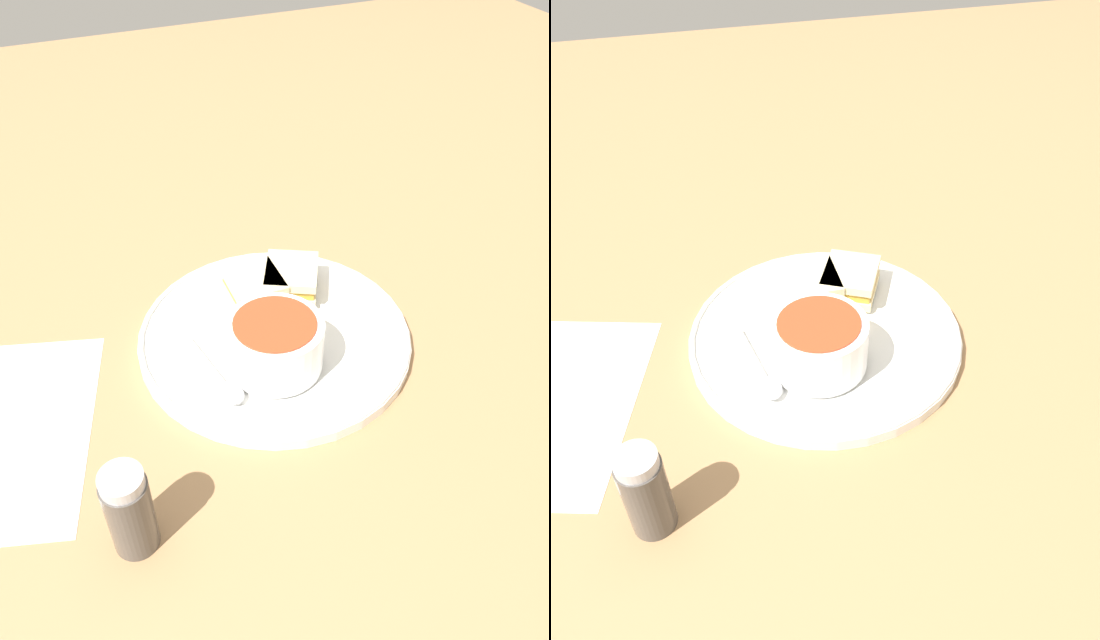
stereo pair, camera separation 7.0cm
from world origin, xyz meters
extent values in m
plane|color=#9E754C|center=(0.00, 0.00, 0.00)|extent=(2.40, 2.40, 0.00)
cylinder|color=white|center=(0.00, 0.00, 0.01)|extent=(0.31, 0.31, 0.01)
torus|color=white|center=(0.00, 0.00, 0.02)|extent=(0.31, 0.31, 0.01)
cylinder|color=white|center=(0.05, -0.02, 0.02)|extent=(0.06, 0.06, 0.01)
cylinder|color=white|center=(0.05, -0.02, 0.05)|extent=(0.10, 0.10, 0.06)
cylinder|color=red|center=(0.05, -0.02, 0.07)|extent=(0.09, 0.09, 0.01)
cube|color=silver|center=(0.02, -0.09, 0.02)|extent=(0.09, 0.02, 0.00)
ellipsoid|color=silver|center=(0.07, -0.08, 0.02)|extent=(0.04, 0.03, 0.01)
cube|color=beige|center=(-0.06, 0.05, 0.02)|extent=(0.09, 0.09, 0.01)
cube|color=gold|center=(-0.06, 0.05, 0.03)|extent=(0.09, 0.08, 0.01)
cube|color=beige|center=(-0.06, 0.05, 0.05)|extent=(0.09, 0.09, 0.01)
cube|color=beige|center=(-0.06, 0.00, 0.02)|extent=(0.07, 0.06, 0.01)
cube|color=gold|center=(-0.06, 0.00, 0.03)|extent=(0.07, 0.06, 0.01)
cube|color=beige|center=(-0.06, 0.00, 0.05)|extent=(0.07, 0.06, 0.01)
cylinder|color=#4C4742|center=(0.18, -0.21, 0.04)|extent=(0.04, 0.04, 0.08)
cylinder|color=#B7B7BC|center=(0.18, -0.21, 0.09)|extent=(0.04, 0.04, 0.01)
camera|label=1|loc=(0.48, -0.21, 0.50)|focal=35.00mm
camera|label=2|loc=(0.51, -0.14, 0.50)|focal=35.00mm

